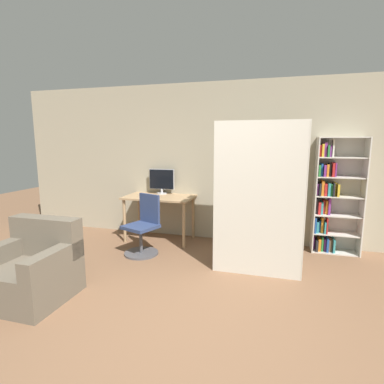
# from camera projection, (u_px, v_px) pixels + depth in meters

# --- Properties ---
(ground_plane) EXTENTS (16.00, 16.00, 0.00)m
(ground_plane) POSITION_uv_depth(u_px,v_px,m) (174.00, 347.00, 2.52)
(ground_plane) COLOR brown
(wall_back) EXTENTS (8.00, 0.06, 2.70)m
(wall_back) POSITION_uv_depth(u_px,v_px,m) (230.00, 163.00, 5.11)
(wall_back) COLOR tan
(wall_back) RESTS_ON ground
(desk) EXTENTS (1.18, 0.69, 0.78)m
(desk) POSITION_uv_depth(u_px,v_px,m) (159.00, 202.00, 5.18)
(desk) COLOR tan
(desk) RESTS_ON ground
(monitor) EXTENTS (0.47, 0.18, 0.45)m
(monitor) POSITION_uv_depth(u_px,v_px,m) (162.00, 181.00, 5.36)
(monitor) COLOR #B7B7BC
(monitor) RESTS_ON desk
(office_chair) EXTENTS (0.57, 0.57, 0.91)m
(office_chair) POSITION_uv_depth(u_px,v_px,m) (143.00, 230.00, 4.59)
(office_chair) COLOR #4C4C51
(office_chair) RESTS_ON ground
(bookshelf) EXTENTS (0.69, 0.33, 1.78)m
(bookshelf) POSITION_uv_depth(u_px,v_px,m) (332.00, 198.00, 4.61)
(bookshelf) COLOR beige
(bookshelf) RESTS_ON ground
(mattress_near) EXTENTS (1.13, 0.27, 1.96)m
(mattress_near) POSITION_uv_depth(u_px,v_px,m) (259.00, 199.00, 3.82)
(mattress_near) COLOR beige
(mattress_near) RESTS_ON ground
(mattress_far) EXTENTS (1.13, 0.26, 1.96)m
(mattress_far) POSITION_uv_depth(u_px,v_px,m) (260.00, 195.00, 4.14)
(mattress_far) COLOR beige
(mattress_far) RESTS_ON ground
(armchair) EXTENTS (0.85, 0.80, 0.85)m
(armchair) POSITION_uv_depth(u_px,v_px,m) (33.00, 269.00, 3.30)
(armchair) COLOR #665B4C
(armchair) RESTS_ON ground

